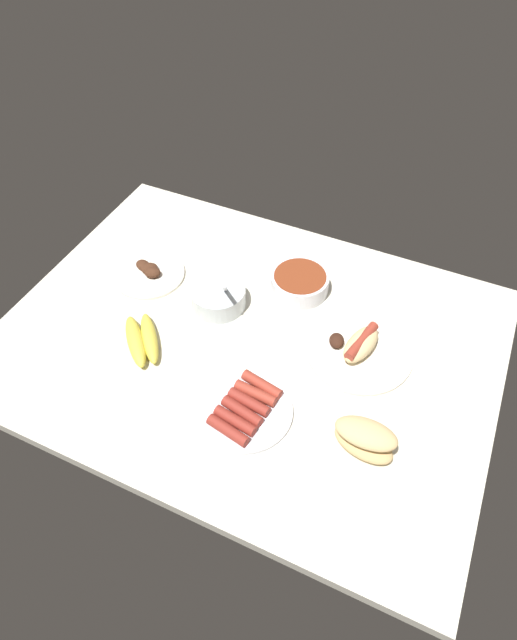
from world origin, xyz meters
The scene contains 8 objects.
ground_plane centered at (0.00, 0.00, -1.50)cm, with size 120.00×90.00×3.00cm, color silver.
banana_bunch centered at (-22.35, -12.72, 1.78)cm, with size 16.32×17.14×3.66cm.
plate_hotdog_assembled centered at (26.36, 6.98, 1.64)cm, with size 25.76×25.76×5.61cm.
plate_sausages centered at (8.91, -19.68, 1.31)cm, with size 21.00×21.00×3.51cm.
plate_grilled_meat centered at (-34.14, 8.80, 0.90)cm, with size 19.41×19.41×3.68cm.
bowl_chili centered at (5.40, 20.74, 2.90)cm, with size 15.33×15.33×5.31cm.
bowl_coleslaw centered at (-11.77, 7.04, 3.15)cm, with size 14.29×14.29×15.04cm.
bread_stack centered at (35.01, -17.11, 3.60)cm, with size 14.30×9.35×7.20cm.
Camera 1 is at (38.66, -77.41, 103.51)cm, focal length 30.54 mm.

